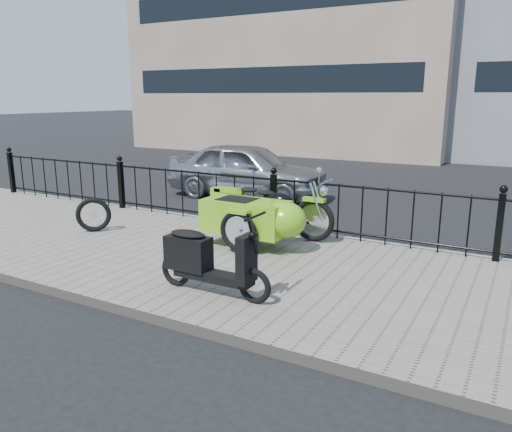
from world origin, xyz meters
The scene contains 9 objects.
ground centered at (0.00, 0.00, 0.00)m, with size 120.00×120.00×0.00m, color black.
sidewalk centered at (0.00, -0.50, 0.06)m, with size 30.00×3.80×0.12m, color slate.
curb centered at (0.00, 1.44, 0.06)m, with size 30.00×0.10×0.12m, color gray.
iron_fence centered at (0.00, 1.30, 0.59)m, with size 14.11×0.11×1.08m.
building_tan centered at (-6.00, 15.99, 6.00)m, with size 14.00×8.01×12.00m.
motorcycle_sidecar centered at (0.27, 0.34, 0.59)m, with size 2.28×1.48×0.98m.
scooter centered at (0.62, -1.62, 0.51)m, with size 1.50×0.44×1.02m.
spare_tire centered at (-2.59, -0.32, 0.41)m, with size 0.58×0.58×0.08m, color black.
sedan_car centered at (-2.10, 4.03, 0.66)m, with size 1.55×3.85×1.31m, color #A3A5AA.
Camera 1 is at (3.80, -6.13, 2.36)m, focal length 35.00 mm.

